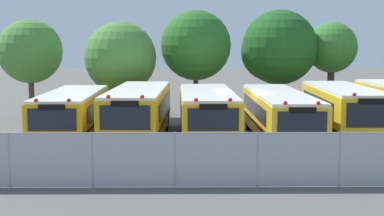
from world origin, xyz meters
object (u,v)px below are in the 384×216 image
object	(u,v)px
tree_3	(276,49)
tree_4	(333,48)
tree_1	(123,58)
school_bus_1	(139,112)
school_bus_3	(279,114)
school_bus_4	(343,111)
school_bus_2	(207,113)
tree_0	(29,51)
tree_2	(195,44)
school_bus_0	(72,114)

from	to	relation	value
tree_3	tree_4	world-z (taller)	tree_3
tree_1	school_bus_1	bearing A→B (deg)	-78.50
school_bus_3	tree_1	distance (m)	12.10
school_bus_3	school_bus_4	bearing A→B (deg)	-172.90
school_bus_2	tree_0	size ratio (longest dim) A/B	1.59
school_bus_1	school_bus_4	bearing A→B (deg)	-177.87
tree_0	tree_2	size ratio (longest dim) A/B	0.91
school_bus_1	school_bus_2	world-z (taller)	school_bus_1
tree_1	tree_3	xyz separation A→B (m)	(9.86, 1.61, 0.58)
tree_2	tree_3	world-z (taller)	tree_3
school_bus_4	tree_1	xyz separation A→B (m)	(-11.71, 7.88, 2.35)
school_bus_2	tree_0	xyz separation A→B (m)	(-10.94, 8.31, 2.91)
school_bus_1	tree_2	world-z (taller)	tree_2
school_bus_4	tree_1	world-z (taller)	tree_1
school_bus_1	tree_1	world-z (taller)	tree_1
school_bus_1	tree_2	xyz separation A→B (m)	(2.91, 9.00, 3.23)
school_bus_2	tree_0	bearing A→B (deg)	-38.16
tree_0	school_bus_1	bearing A→B (deg)	-47.82
school_bus_1	tree_4	bearing A→B (deg)	-137.97
school_bus_0	tree_1	xyz separation A→B (m)	(1.62, 8.06, 2.46)
tree_3	tree_4	bearing A→B (deg)	10.88
tree_4	school_bus_3	bearing A→B (deg)	-116.46
school_bus_2	school_bus_4	bearing A→B (deg)	179.06
school_bus_4	tree_4	size ratio (longest dim) A/B	1.53
tree_2	tree_3	size ratio (longest dim) A/B	0.99
school_bus_0	tree_1	size ratio (longest dim) A/B	1.53
school_bus_4	tree_0	size ratio (longest dim) A/B	1.50
school_bus_2	tree_0	world-z (taller)	tree_0
school_bus_1	tree_0	size ratio (longest dim) A/B	1.62
school_bus_2	school_bus_4	xyz separation A→B (m)	(6.74, 0.00, 0.09)
school_bus_3	tree_0	size ratio (longest dim) A/B	1.76
school_bus_2	school_bus_3	world-z (taller)	school_bus_2
tree_3	school_bus_2	bearing A→B (deg)	-117.25
school_bus_1	school_bus_4	world-z (taller)	school_bus_4
school_bus_0	tree_4	world-z (taller)	tree_4
school_bus_3	tree_3	world-z (taller)	tree_3
tree_0	tree_1	xyz separation A→B (m)	(5.97, -0.43, -0.46)
school_bus_2	tree_2	distance (m)	9.53
tree_0	school_bus_0	bearing A→B (deg)	-62.82
school_bus_2	tree_4	world-z (taller)	tree_4
tree_3	tree_4	size ratio (longest dim) A/B	1.13
school_bus_0	school_bus_1	bearing A→B (deg)	-179.14
tree_2	tree_3	distance (m)	5.36
tree_1	tree_3	bearing A→B (deg)	9.25
school_bus_1	school_bus_2	size ratio (longest dim) A/B	1.02
tree_2	tree_3	xyz separation A→B (m)	(5.33, 0.56, -0.28)
tree_3	tree_4	xyz separation A→B (m)	(3.90, 0.75, 0.05)
school_bus_4	tree_2	world-z (taller)	tree_2
tree_0	tree_4	size ratio (longest dim) A/B	1.02
school_bus_2	tree_3	xyz separation A→B (m)	(4.89, 9.49, 3.02)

